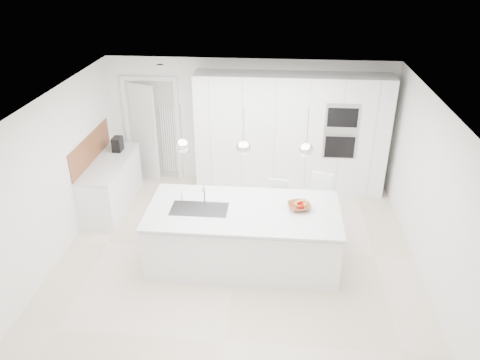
# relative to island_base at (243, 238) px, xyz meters

# --- Properties ---
(floor) EXTENTS (5.50, 5.50, 0.00)m
(floor) POSITION_rel_island_base_xyz_m (-0.10, 0.30, -0.43)
(floor) COLOR beige
(floor) RESTS_ON ground
(wall_back) EXTENTS (5.50, 0.00, 5.50)m
(wall_back) POSITION_rel_island_base_xyz_m (-0.10, 2.80, 0.82)
(wall_back) COLOR white
(wall_back) RESTS_ON ground
(wall_left) EXTENTS (0.00, 5.00, 5.00)m
(wall_left) POSITION_rel_island_base_xyz_m (-2.85, 0.30, 0.82)
(wall_left) COLOR white
(wall_left) RESTS_ON ground
(ceiling) EXTENTS (5.50, 5.50, 0.00)m
(ceiling) POSITION_rel_island_base_xyz_m (-0.10, 0.30, 2.07)
(ceiling) COLOR white
(ceiling) RESTS_ON wall_back
(tall_cabinets) EXTENTS (3.60, 0.60, 2.30)m
(tall_cabinets) POSITION_rel_island_base_xyz_m (0.70, 2.50, 0.72)
(tall_cabinets) COLOR white
(tall_cabinets) RESTS_ON floor
(oven_stack) EXTENTS (0.62, 0.04, 1.05)m
(oven_stack) POSITION_rel_island_base_xyz_m (1.60, 2.19, 0.92)
(oven_stack) COLOR #A5A5A8
(oven_stack) RESTS_ON tall_cabinets
(doorway_frame) EXTENTS (1.11, 0.08, 2.13)m
(doorway_frame) POSITION_rel_island_base_xyz_m (-2.05, 2.77, 0.59)
(doorway_frame) COLOR white
(doorway_frame) RESTS_ON floor
(hallway_door) EXTENTS (0.76, 0.38, 2.00)m
(hallway_door) POSITION_rel_island_base_xyz_m (-2.30, 2.72, 0.57)
(hallway_door) COLOR white
(hallway_door) RESTS_ON floor
(radiator) EXTENTS (0.32, 0.04, 1.40)m
(radiator) POSITION_rel_island_base_xyz_m (-1.73, 2.76, 0.42)
(radiator) COLOR white
(radiator) RESTS_ON floor
(left_base_cabinets) EXTENTS (0.60, 1.80, 0.86)m
(left_base_cabinets) POSITION_rel_island_base_xyz_m (-2.55, 1.50, 0.00)
(left_base_cabinets) COLOR white
(left_base_cabinets) RESTS_ON floor
(left_worktop) EXTENTS (0.62, 1.82, 0.04)m
(left_worktop) POSITION_rel_island_base_xyz_m (-2.55, 1.50, 0.45)
(left_worktop) COLOR silver
(left_worktop) RESTS_ON left_base_cabinets
(oak_backsplash) EXTENTS (0.02, 1.80, 0.50)m
(oak_backsplash) POSITION_rel_island_base_xyz_m (-2.84, 1.50, 0.72)
(oak_backsplash) COLOR brown
(oak_backsplash) RESTS_ON wall_left
(island_base) EXTENTS (2.80, 1.20, 0.86)m
(island_base) POSITION_rel_island_base_xyz_m (0.00, 0.00, 0.00)
(island_base) COLOR white
(island_base) RESTS_ON floor
(island_worktop) EXTENTS (2.84, 1.40, 0.04)m
(island_worktop) POSITION_rel_island_base_xyz_m (0.00, 0.05, 0.45)
(island_worktop) COLOR silver
(island_worktop) RESTS_ON island_base
(island_sink) EXTENTS (0.84, 0.44, 0.18)m
(island_sink) POSITION_rel_island_base_xyz_m (-0.65, -0.00, 0.39)
(island_sink) COLOR #3F3F42
(island_sink) RESTS_ON island_worktop
(island_tap) EXTENTS (0.02, 0.02, 0.30)m
(island_tap) POSITION_rel_island_base_xyz_m (-0.60, 0.20, 0.62)
(island_tap) COLOR white
(island_tap) RESTS_ON island_worktop
(pendant_left) EXTENTS (0.20, 0.20, 0.20)m
(pendant_left) POSITION_rel_island_base_xyz_m (-0.85, -0.00, 1.47)
(pendant_left) COLOR white
(pendant_left) RESTS_ON ceiling
(pendant_mid) EXTENTS (0.20, 0.20, 0.20)m
(pendant_mid) POSITION_rel_island_base_xyz_m (-0.00, -0.00, 1.47)
(pendant_mid) COLOR white
(pendant_mid) RESTS_ON ceiling
(pendant_right) EXTENTS (0.20, 0.20, 0.20)m
(pendant_right) POSITION_rel_island_base_xyz_m (0.85, -0.00, 1.47)
(pendant_right) COLOR white
(pendant_right) RESTS_ON ceiling
(fruit_bowl) EXTENTS (0.41, 0.41, 0.08)m
(fruit_bowl) POSITION_rel_island_base_xyz_m (0.82, 0.13, 0.51)
(fruit_bowl) COLOR brown
(fruit_bowl) RESTS_ON island_worktop
(espresso_machine) EXTENTS (0.16, 0.25, 0.26)m
(espresso_machine) POSITION_rel_island_base_xyz_m (-2.53, 2.01, 0.60)
(espresso_machine) COLOR black
(espresso_machine) RESTS_ON left_worktop
(bar_stool_left) EXTENTS (0.38, 0.49, 0.97)m
(bar_stool_left) POSITION_rel_island_base_xyz_m (0.51, 0.79, 0.05)
(bar_stool_left) COLOR white
(bar_stool_left) RESTS_ON floor
(bar_stool_right) EXTENTS (0.49, 0.58, 1.09)m
(bar_stool_right) POSITION_rel_island_base_xyz_m (1.20, 0.85, 0.11)
(bar_stool_right) COLOR white
(bar_stool_right) RESTS_ON floor
(apple_a) EXTENTS (0.07, 0.07, 0.07)m
(apple_a) POSITION_rel_island_base_xyz_m (0.78, 0.14, 0.54)
(apple_a) COLOR #B10D06
(apple_a) RESTS_ON fruit_bowl
(apple_b) EXTENTS (0.07, 0.07, 0.07)m
(apple_b) POSITION_rel_island_base_xyz_m (0.85, 0.09, 0.54)
(apple_b) COLOR #B10D06
(apple_b) RESTS_ON fruit_bowl
(apple_c) EXTENTS (0.08, 0.08, 0.08)m
(apple_c) POSITION_rel_island_base_xyz_m (0.83, 0.20, 0.54)
(apple_c) COLOR #B10D06
(apple_c) RESTS_ON fruit_bowl
(banana_bunch) EXTENTS (0.23, 0.16, 0.20)m
(banana_bunch) POSITION_rel_island_base_xyz_m (0.84, 0.11, 0.58)
(banana_bunch) COLOR yellow
(banana_bunch) RESTS_ON fruit_bowl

